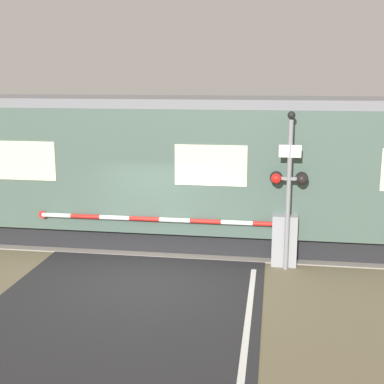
# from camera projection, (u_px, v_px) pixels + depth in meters

# --- Properties ---
(ground_plane) EXTENTS (80.00, 80.00, 0.00)m
(ground_plane) POSITION_uv_depth(u_px,v_px,m) (142.00, 280.00, 12.14)
(ground_plane) COLOR #6B6047
(track_bed) EXTENTS (36.00, 3.20, 0.13)m
(track_bed) POSITION_uv_depth(u_px,v_px,m) (169.00, 238.00, 15.16)
(track_bed) COLOR gray
(track_bed) RESTS_ON ground_plane
(train) EXTENTS (17.71, 3.03, 3.98)m
(train) POSITION_uv_depth(u_px,v_px,m) (217.00, 170.00, 14.53)
(train) COLOR black
(train) RESTS_ON ground_plane
(crossing_barrier) EXTENTS (6.60, 0.44, 1.26)m
(crossing_barrier) POSITION_uv_depth(u_px,v_px,m) (261.00, 236.00, 13.06)
(crossing_barrier) COLOR gray
(crossing_barrier) RESTS_ON ground_plane
(signal_post) EXTENTS (0.89, 0.26, 3.76)m
(signal_post) POSITION_uv_depth(u_px,v_px,m) (289.00, 182.00, 12.37)
(signal_post) COLOR gray
(signal_post) RESTS_ON ground_plane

